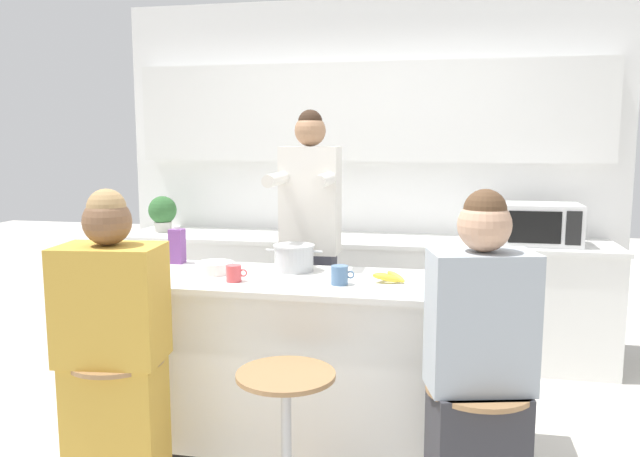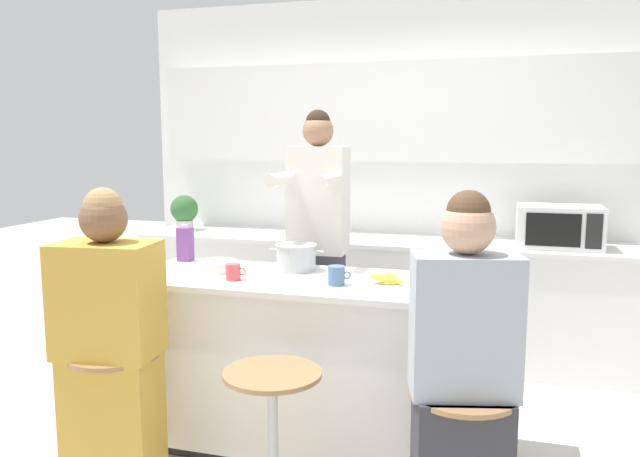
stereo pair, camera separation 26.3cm
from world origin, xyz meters
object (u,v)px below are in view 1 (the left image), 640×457
object	(u,v)px
bar_stool_leftmost	(119,416)
person_seated_near	(478,387)
bar_stool_center	(286,434)
person_cooking	(310,259)
fruit_bowl	(215,268)
cooking_pot	(294,258)
juice_carton	(177,246)
bar_stool_rightmost	(477,451)
microwave	(539,224)
kitchen_island	(317,364)
person_wrapped_blanket	(114,358)
coffee_cup_near	(340,275)
coffee_cup_far	(234,273)
banana_bunch	(389,277)
potted_plant	(163,212)

from	to	relation	value
bar_stool_leftmost	person_seated_near	world-z (taller)	person_seated_near
bar_stool_center	person_cooking	xyz separation A→B (m)	(-0.17, 1.23, 0.51)
fruit_bowl	person_seated_near	bearing A→B (deg)	-26.84
cooking_pot	juice_carton	size ratio (longest dim) A/B	1.46
bar_stool_rightmost	microwave	size ratio (longest dim) A/B	1.19
kitchen_island	bar_stool_leftmost	size ratio (longest dim) A/B	2.97
microwave	juice_carton	bearing A→B (deg)	-149.19
bar_stool_center	microwave	world-z (taller)	microwave
person_wrapped_blanket	coffee_cup_near	xyz separation A→B (m)	(0.91, 0.55, 0.29)
coffee_cup_far	banana_bunch	world-z (taller)	coffee_cup_far
kitchen_island	banana_bunch	size ratio (longest dim) A/B	10.54
person_cooking	potted_plant	distance (m)	1.74
bar_stool_center	microwave	distance (m)	2.59
person_seated_near	coffee_cup_far	xyz separation A→B (m)	(-1.17, 0.51, 0.29)
bar_stool_center	potted_plant	distance (m)	2.80
person_seated_near	coffee_cup_near	xyz separation A→B (m)	(-0.64, 0.55, 0.30)
kitchen_island	person_wrapped_blanket	size ratio (longest dim) A/B	1.38
bar_stool_center	cooking_pot	distance (m)	1.02
bar_stool_rightmost	potted_plant	size ratio (longest dim) A/B	2.30
person_cooking	juice_carton	bearing A→B (deg)	-155.14
bar_stool_rightmost	potted_plant	xyz separation A→B (m)	(-2.37, 2.20, 0.66)
bar_stool_center	potted_plant	world-z (taller)	potted_plant
bar_stool_center	bar_stool_rightmost	size ratio (longest dim) A/B	1.00
coffee_cup_far	person_cooking	bearing A→B (deg)	72.66
kitchen_island	bar_stool_center	world-z (taller)	kitchen_island
juice_carton	potted_plant	xyz separation A→B (m)	(-0.72, 1.32, 0.03)
bar_stool_center	banana_bunch	size ratio (longest dim) A/B	3.56
coffee_cup_far	banana_bunch	distance (m)	0.77
cooking_pot	potted_plant	xyz separation A→B (m)	(-1.43, 1.39, 0.06)
bar_stool_rightmost	microwave	bearing A→B (deg)	77.12
bar_stool_rightmost	person_wrapped_blanket	size ratio (longest dim) A/B	0.47
bar_stool_rightmost	person_wrapped_blanket	xyz separation A→B (m)	(-1.56, -0.02, 0.28)
bar_stool_leftmost	bar_stool_center	xyz separation A→B (m)	(0.78, -0.02, 0.00)
microwave	potted_plant	bearing A→B (deg)	179.14
kitchen_island	bar_stool_rightmost	distance (m)	1.01
bar_stool_center	coffee_cup_far	bearing A→B (deg)	128.42
person_wrapped_blanket	banana_bunch	world-z (taller)	person_wrapped_blanket
person_cooking	fruit_bowl	size ratio (longest dim) A/B	9.00
kitchen_island	bar_stool_center	xyz separation A→B (m)	(0.00, -0.64, -0.07)
bar_stool_leftmost	coffee_cup_near	size ratio (longest dim) A/B	5.69
person_cooking	banana_bunch	distance (m)	0.79
bar_stool_center	person_wrapped_blanket	bearing A→B (deg)	-179.31
person_seated_near	coffee_cup_near	size ratio (longest dim) A/B	12.41
bar_stool_center	coffee_cup_near	size ratio (longest dim) A/B	5.69
bar_stool_center	person_cooking	size ratio (longest dim) A/B	0.37
kitchen_island	person_wrapped_blanket	bearing A→B (deg)	-140.17
kitchen_island	fruit_bowl	bearing A→B (deg)	176.93
bar_stool_leftmost	person_seated_near	bearing A→B (deg)	-1.07
bar_stool_leftmost	person_cooking	size ratio (longest dim) A/B	0.37
coffee_cup_far	microwave	xyz separation A→B (m)	(1.67, 1.66, 0.07)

